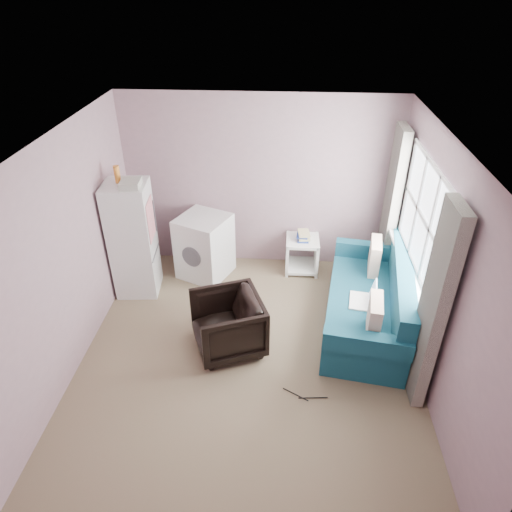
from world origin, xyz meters
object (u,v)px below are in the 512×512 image
at_px(fridge, 133,239).
at_px(side_table, 302,252).
at_px(armchair, 228,322).
at_px(washing_machine, 204,245).
at_px(sofa, 372,305).

xyz_separation_m(fridge, side_table, (2.25, 0.63, -0.50)).
bearing_deg(side_table, fridge, -164.35).
distance_m(armchair, side_table, 1.93).
relative_size(washing_machine, sofa, 0.42).
bearing_deg(armchair, side_table, 131.47).
height_order(washing_machine, side_table, washing_machine).
distance_m(fridge, washing_machine, 1.01).
bearing_deg(washing_machine, fridge, -129.14).
bearing_deg(side_table, armchair, -117.27).
bearing_deg(washing_machine, armchair, -47.66).
height_order(armchair, side_table, armchair).
xyz_separation_m(washing_machine, sofa, (2.23, -1.03, -0.14)).
bearing_deg(washing_machine, side_table, 31.38).
height_order(washing_machine, sofa, washing_machine).
relative_size(armchair, washing_machine, 0.84).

